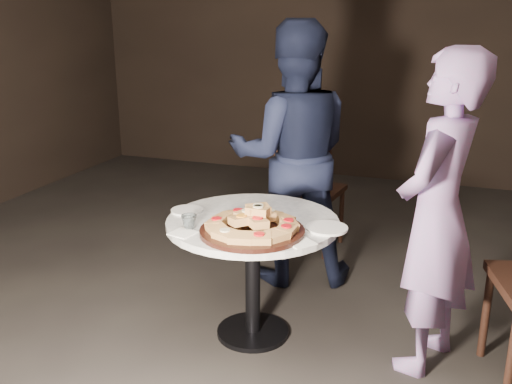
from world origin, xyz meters
TOP-DOWN VIEW (x-y plane):
  - floor at (0.00, 0.00)m, footprint 7.00×7.00m
  - table at (-0.05, 0.15)m, footprint 0.95×0.95m
  - serving_board at (0.01, -0.04)m, footprint 0.65×0.65m
  - focaccia_pile at (0.02, -0.04)m, footprint 0.43×0.44m
  - plate_left at (-0.42, 0.15)m, footprint 0.19×0.19m
  - plate_right at (0.33, 0.14)m, footprint 0.27×0.27m
  - water_glass at (-0.29, -0.08)m, footprint 0.08×0.08m
  - napkin_near at (-0.29, -0.15)m, footprint 0.13×0.13m
  - napkin_far at (0.26, -0.08)m, footprint 0.16×0.16m
  - chair_far at (-0.08, 1.36)m, footprint 0.45×0.47m
  - diner_navy at (-0.07, 0.91)m, footprint 0.96×0.85m
  - diner_teal at (0.83, 0.20)m, footprint 0.52×0.64m

SIDE VIEW (x-z plane):
  - floor at x=0.00m, z-range 0.00..0.00m
  - chair_far at x=-0.08m, z-range 0.07..0.94m
  - table at x=-0.05m, z-range 0.21..0.86m
  - napkin_near at x=-0.29m, z-range 0.66..0.66m
  - napkin_far at x=0.26m, z-range 0.66..0.66m
  - plate_left at x=-0.42m, z-range 0.66..0.67m
  - plate_right at x=0.33m, z-range 0.66..0.67m
  - serving_board at x=0.01m, z-range 0.66..0.68m
  - water_glass at x=-0.29m, z-range 0.66..0.73m
  - focaccia_pile at x=0.02m, z-range 0.65..0.77m
  - diner_teal at x=0.83m, z-range 0.00..1.53m
  - diner_navy at x=-0.07m, z-range 0.00..1.63m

